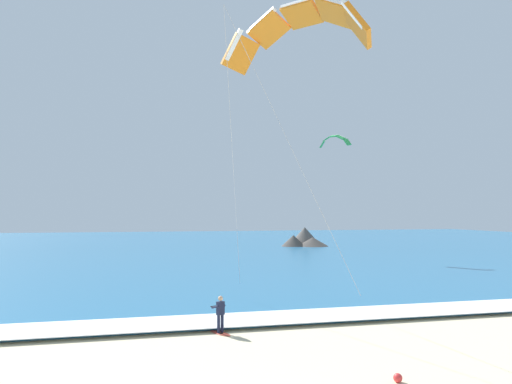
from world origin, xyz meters
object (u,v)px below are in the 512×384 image
kitesurfer (220,313)px  kite_distant (334,140)px  surfboard (220,333)px  beach_ball (398,378)px  kite_primary (298,27)px

kitesurfer → kite_distant: size_ratio=0.49×
surfboard → kitesurfer: kitesurfer is taller
kite_distant → beach_ball: 44.16m
surfboard → beach_ball: beach_ball is taller
beach_ball → surfboard: bearing=120.2°
surfboard → kite_distant: size_ratio=0.42×
kite_primary → beach_ball: bearing=-93.7°
kite_distant → surfboard: bearing=-121.0°
beach_ball → kite_distant: bearing=69.7°
kite_distant → kite_primary: bearing=-116.9°
surfboard → kite_primary: bearing=40.4°
kitesurfer → beach_ball: bearing=-59.8°
kite_distant → beach_ball: size_ratio=11.64×
kitesurfer → beach_ball: size_ratio=5.76×
surfboard → kite_distant: (19.01, 31.61, 14.14)m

